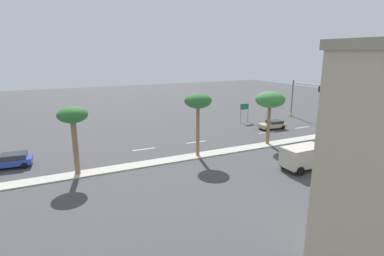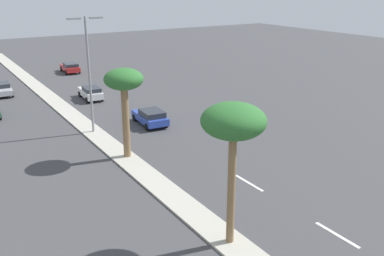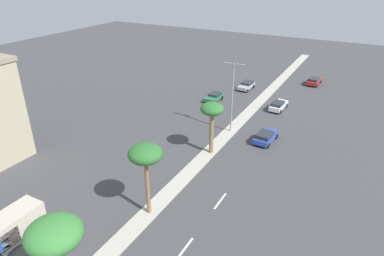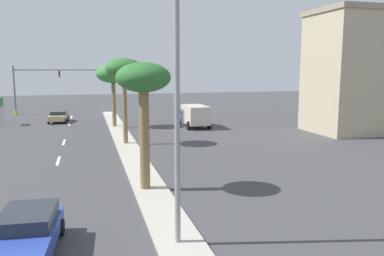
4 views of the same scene
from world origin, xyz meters
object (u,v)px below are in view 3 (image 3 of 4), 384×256
at_px(palm_tree_trailing, 145,156).
at_px(street_lamp_trailing, 232,92).
at_px(sedan_red_far, 314,81).
at_px(sedan_white_trailing, 278,105).
at_px(palm_tree_far, 54,236).
at_px(box_truck, 12,225).
at_px(sedan_green_mid, 214,97).
at_px(sedan_blue_near, 265,137).
at_px(palm_tree_near, 212,112).
at_px(sedan_silver_rear, 246,85).

xyz_separation_m(palm_tree_trailing, street_lamp_trailing, (0.04, 19.59, -0.44)).
bearing_deg(sedan_red_far, sedan_white_trailing, -99.21).
height_order(sedan_white_trailing, sedan_red_far, sedan_white_trailing).
bearing_deg(palm_tree_far, palm_tree_trailing, 91.25).
relative_size(palm_tree_trailing, box_truck, 1.29).
relative_size(sedan_green_mid, sedan_blue_near, 0.86).
bearing_deg(sedan_red_far, palm_tree_near, -100.22).
relative_size(palm_tree_trailing, sedan_green_mid, 1.82).
xyz_separation_m(palm_tree_trailing, sedan_blue_near, (5.20, 18.95, -5.44)).
height_order(palm_tree_far, box_truck, palm_tree_far).
xyz_separation_m(sedan_white_trailing, sedan_green_mid, (-10.69, -1.25, -0.07)).
distance_m(palm_tree_near, sedan_red_far, 34.33).
height_order(palm_tree_trailing, palm_tree_near, palm_tree_trailing).
distance_m(sedan_green_mid, sedan_red_far, 21.64).
bearing_deg(street_lamp_trailing, sedan_silver_rear, 103.45).
bearing_deg(palm_tree_near, sedan_blue_near, 50.63).
xyz_separation_m(street_lamp_trailing, sedan_blue_near, (5.16, -0.63, -5.00)).
xyz_separation_m(palm_tree_near, sedan_white_trailing, (3.46, 17.61, -4.79)).
distance_m(palm_tree_near, box_truck, 23.00).
distance_m(sedan_white_trailing, box_truck, 40.38).
height_order(sedan_white_trailing, sedan_blue_near, sedan_blue_near).
distance_m(sedan_green_mid, sedan_silver_rear, 8.80).
relative_size(palm_tree_trailing, palm_tree_near, 1.09).
bearing_deg(sedan_red_far, sedan_silver_rear, -140.38).
bearing_deg(palm_tree_far, sedan_red_far, 83.90).
height_order(sedan_white_trailing, box_truck, box_truck).
bearing_deg(palm_tree_trailing, box_truck, -135.80).
xyz_separation_m(street_lamp_trailing, sedan_green_mid, (-7.04, 9.67, -5.07)).
xyz_separation_m(sedan_blue_near, sedan_red_far, (1.07, 27.40, -0.01)).
height_order(palm_tree_far, palm_tree_near, palm_tree_far).
bearing_deg(palm_tree_far, box_truck, 165.98).
relative_size(palm_tree_far, sedan_silver_rear, 1.58).
distance_m(sedan_green_mid, sedan_blue_near, 15.97).
bearing_deg(sedan_white_trailing, palm_tree_near, -101.12).
distance_m(palm_tree_near, sedan_green_mid, 18.53).
height_order(palm_tree_near, sedan_blue_near, palm_tree_near).
bearing_deg(palm_tree_trailing, sedan_red_far, 82.30).
relative_size(sedan_green_mid, box_truck, 0.71).
xyz_separation_m(palm_tree_far, palm_tree_near, (0.01, 23.07, -0.16)).
bearing_deg(palm_tree_trailing, sedan_silver_rear, 96.48).
bearing_deg(box_truck, palm_tree_near, 67.90).
xyz_separation_m(street_lamp_trailing, sedan_white_trailing, (3.66, 10.93, -5.00)).
bearing_deg(sedan_green_mid, sedan_red_far, 52.20).
xyz_separation_m(sedan_white_trailing, sedan_silver_rear, (-7.97, 7.12, -0.04)).
distance_m(street_lamp_trailing, sedan_silver_rear, 19.23).
relative_size(sedan_red_far, sedan_silver_rear, 1.08).
height_order(palm_tree_trailing, sedan_red_far, palm_tree_trailing).
relative_size(sedan_green_mid, sedan_red_far, 0.85).
relative_size(palm_tree_far, sedan_white_trailing, 1.49).
height_order(palm_tree_near, sedan_red_far, palm_tree_near).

